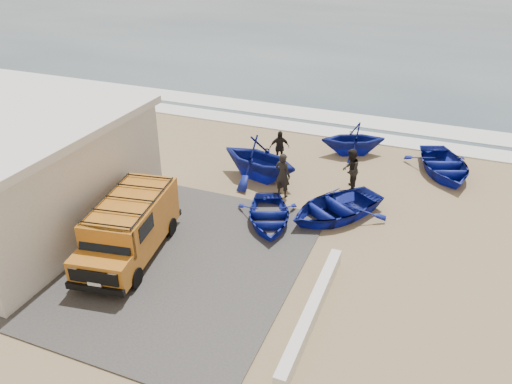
% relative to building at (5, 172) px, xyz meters
% --- Properties ---
extents(ground, '(160.00, 160.00, 0.00)m').
position_rel_building_xyz_m(ground, '(7.50, 2.00, -2.16)').
color(ground, '#947C56').
extents(slab, '(12.00, 10.00, 0.05)m').
position_rel_building_xyz_m(slab, '(5.50, -0.00, -2.14)').
color(slab, '#423F3C').
rests_on(slab, ground).
extents(ocean, '(180.00, 88.00, 0.01)m').
position_rel_building_xyz_m(ocean, '(7.50, 58.00, -2.16)').
color(ocean, '#385166').
rests_on(ocean, ground).
extents(surf_line, '(180.00, 1.60, 0.06)m').
position_rel_building_xyz_m(surf_line, '(7.50, 14.00, -2.13)').
color(surf_line, white).
rests_on(surf_line, ground).
extents(surf_wash, '(180.00, 2.20, 0.04)m').
position_rel_building_xyz_m(surf_wash, '(7.50, 16.50, -2.14)').
color(surf_wash, white).
rests_on(surf_wash, ground).
extents(building, '(8.40, 9.40, 4.30)m').
position_rel_building_xyz_m(building, '(0.00, 0.00, 0.00)').
color(building, silver).
rests_on(building, ground).
extents(parapet, '(0.35, 6.00, 0.55)m').
position_rel_building_xyz_m(parapet, '(12.50, -1.00, -1.89)').
color(parapet, silver).
rests_on(parapet, ground).
extents(van, '(2.75, 5.27, 2.15)m').
position_rel_building_xyz_m(van, '(5.56, -0.16, -1.01)').
color(van, '#BB6B1C').
rests_on(van, ground).
extents(boat_near_left, '(3.62, 4.15, 0.72)m').
position_rel_building_xyz_m(boat_near_left, '(9.38, 3.56, -1.80)').
color(boat_near_left, navy).
rests_on(boat_near_left, ground).
extents(boat_near_right, '(4.94, 5.22, 0.88)m').
position_rel_building_xyz_m(boat_near_right, '(11.68, 5.03, -1.72)').
color(boat_near_right, navy).
rests_on(boat_near_right, ground).
extents(boat_mid_left, '(4.68, 4.30, 2.07)m').
position_rel_building_xyz_m(boat_mid_left, '(7.58, 7.11, -1.13)').
color(boat_mid_left, navy).
rests_on(boat_mid_left, ground).
extents(boat_far_left, '(4.10, 3.88, 1.70)m').
position_rel_building_xyz_m(boat_far_left, '(11.02, 11.47, -1.31)').
color(boat_far_left, navy).
rests_on(boat_far_left, ground).
extents(boat_far_right, '(4.40, 5.11, 0.89)m').
position_rel_building_xyz_m(boat_far_right, '(15.52, 10.80, -1.72)').
color(boat_far_right, navy).
rests_on(boat_far_right, ground).
extents(fisherman_front, '(0.82, 0.64, 2.00)m').
position_rel_building_xyz_m(fisherman_front, '(9.14, 5.92, -1.16)').
color(fisherman_front, black).
rests_on(fisherman_front, ground).
extents(fisherman_middle, '(0.76, 0.95, 1.91)m').
position_rel_building_xyz_m(fisherman_middle, '(11.71, 7.61, -1.21)').
color(fisherman_middle, black).
rests_on(fisherman_middle, ground).
extents(fisherman_back, '(1.07, 0.88, 1.70)m').
position_rel_building_xyz_m(fisherman_back, '(7.90, 9.02, -1.31)').
color(fisherman_back, black).
rests_on(fisherman_back, ground).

